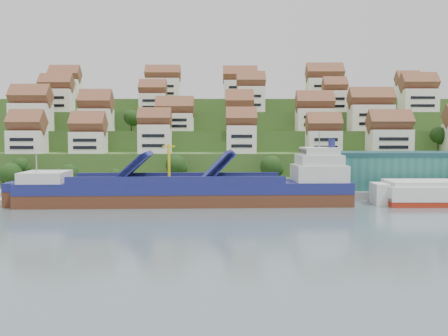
{
  "coord_description": "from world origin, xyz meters",
  "views": [
    {
      "loc": [
        -6.33,
        -118.66,
        17.28
      ],
      "look_at": [
        -5.97,
        14.0,
        8.0
      ],
      "focal_mm": 40.0,
      "sensor_mm": 36.0,
      "label": 1
    }
  ],
  "objects": [
    {
      "name": "flagpole",
      "position": [
        18.11,
        10.0,
        6.88
      ],
      "size": [
        1.28,
        0.16,
        8.0
      ],
      "color": "gray",
      "rests_on": "quay"
    },
    {
      "name": "pebble_beach",
      "position": [
        -58.0,
        12.0,
        0.5
      ],
      "size": [
        45.0,
        20.0,
        1.0
      ],
      "primitive_type": "cube",
      "color": "gray",
      "rests_on": "ground"
    },
    {
      "name": "ground",
      "position": [
        0.0,
        0.0,
        0.0
      ],
      "size": [
        300.0,
        300.0,
        0.0
      ],
      "primitive_type": "plane",
      "color": "slate",
      "rests_on": "ground"
    },
    {
      "name": "quay",
      "position": [
        20.0,
        15.0,
        1.1
      ],
      "size": [
        180.0,
        14.0,
        2.2
      ],
      "primitive_type": "cube",
      "color": "gray",
      "rests_on": "ground"
    },
    {
      "name": "hillside_village",
      "position": [
        -1.55,
        61.15,
        24.66
      ],
      "size": [
        155.89,
        63.22,
        28.73
      ],
      "color": "white",
      "rests_on": "ground"
    },
    {
      "name": "hillside",
      "position": [
        0.0,
        103.55,
        10.66
      ],
      "size": [
        260.0,
        128.0,
        31.0
      ],
      "color": "#2D4C1E",
      "rests_on": "ground"
    },
    {
      "name": "cargo_ship",
      "position": [
        -12.99,
        0.89,
        3.32
      ],
      "size": [
        79.21,
        15.39,
        17.48
      ],
      "rotation": [
        0.0,
        0.0,
        0.04
      ],
      "color": "#532B19",
      "rests_on": "ground"
    },
    {
      "name": "hillside_trees",
      "position": [
        -13.13,
        42.36,
        15.63
      ],
      "size": [
        143.22,
        62.82,
        30.83
      ],
      "color": "#1D3D14",
      "rests_on": "ground"
    },
    {
      "name": "warehouse",
      "position": [
        52.0,
        17.0,
        7.2
      ],
      "size": [
        60.0,
        15.0,
        10.0
      ],
      "primitive_type": "cube",
      "color": "#25665D",
      "rests_on": "quay"
    },
    {
      "name": "beach_huts",
      "position": [
        -60.0,
        10.75,
        2.1
      ],
      "size": [
        14.4,
        3.7,
        2.2
      ],
      "color": "white",
      "rests_on": "pebble_beach"
    }
  ]
}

